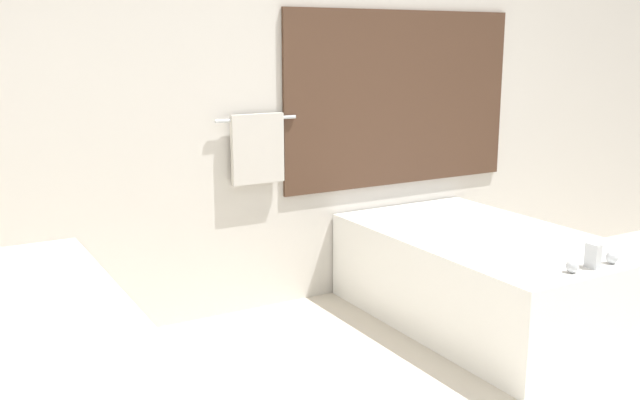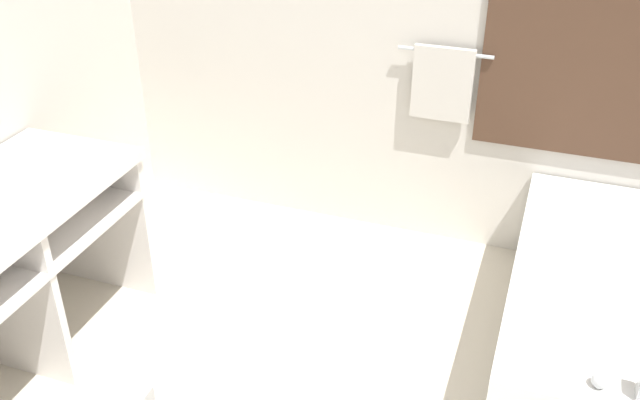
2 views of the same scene
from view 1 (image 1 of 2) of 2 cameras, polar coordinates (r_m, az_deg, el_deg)
name	(u,v)px [view 1 (image 1 of 2)]	position (r m, az deg, el deg)	size (l,w,h in m)	color
wall_back_with_blinds	(301,82)	(4.27, -1.55, 9.40)	(7.40, 0.13, 2.70)	silver
vanity_counter	(12,396)	(2.21, -23.45, -14.17)	(0.67, 1.44, 0.86)	white
bathtub	(484,273)	(4.19, 12.96, -5.74)	(1.01, 1.65, 0.64)	white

